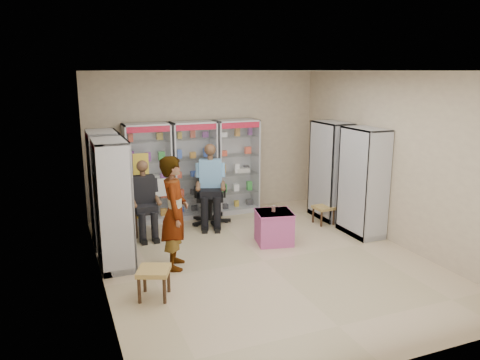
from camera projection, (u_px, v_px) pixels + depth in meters
name	position (u px, v px, depth m)	size (l,w,h in m)	color
floor	(264.00, 261.00, 7.57)	(6.00, 6.00, 0.00)	tan
room_shell	(265.00, 140.00, 7.12)	(5.02, 6.02, 3.01)	#C0AF8F
cabinet_back_left	(148.00, 173.00, 9.34)	(0.90, 0.50, 2.00)	#AAACB1
cabinet_back_mid	(194.00, 170.00, 9.68)	(0.90, 0.50, 2.00)	#A8ABAF
cabinet_back_right	(237.00, 166.00, 10.03)	(0.90, 0.50, 2.00)	#A4A5AB
cabinet_right_far	(330.00, 171.00, 9.60)	(0.50, 0.90, 2.00)	silver
cabinet_right_near	(363.00, 182.00, 8.60)	(0.50, 0.90, 2.00)	#AFB3B7
cabinet_left_far	(105.00, 188.00, 8.16)	(0.50, 0.90, 2.00)	silver
cabinet_left_near	(113.00, 204.00, 7.17)	(0.50, 0.90, 2.00)	#B7BBBF
wooden_chair	(144.00, 210.00, 8.71)	(0.42, 0.42, 0.94)	black
seated_customer	(144.00, 200.00, 8.62)	(0.44, 0.60, 1.34)	black
office_chair	(210.00, 194.00, 9.32)	(0.65, 0.65, 1.20)	black
seated_shopkeeper	(211.00, 187.00, 9.24)	(0.50, 0.70, 1.52)	#6195C1
pink_trunk	(274.00, 227.00, 8.29)	(0.60, 0.58, 0.58)	#A24174
tea_glass	(273.00, 209.00, 8.23)	(0.07, 0.07, 0.10)	#5E2E08
woven_stool_a	(323.00, 215.00, 9.37)	(0.36, 0.36, 0.36)	#A36A44
woven_stool_b	(154.00, 283.00, 6.30)	(0.42, 0.42, 0.42)	tan
standing_man	(175.00, 213.00, 7.14)	(0.64, 0.42, 1.77)	gray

